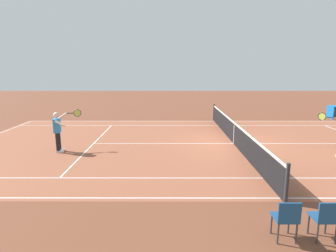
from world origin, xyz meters
name	(u,v)px	position (x,y,z in m)	size (l,w,h in m)	color
ground_plane	(234,144)	(0.00, 0.00, 0.00)	(60.00, 60.00, 0.00)	brown
court_slab	(234,144)	(0.00, 0.00, 0.00)	(24.20, 11.40, 0.00)	#935138
court_line_markings	(234,144)	(0.00, 0.00, 0.00)	(23.85, 11.05, 0.01)	white
tennis_net	(234,133)	(0.00, 0.00, 0.49)	(0.10, 11.70, 1.08)	#2D2D33
tennis_player_near	(58,130)	(7.46, 1.26, 0.93)	(1.02, 0.83, 1.70)	black
tennis_ball	(233,135)	(-0.35, -1.60, 0.03)	(0.07, 0.07, 0.07)	#CCE01E
spectator_chair_1	(326,217)	(-0.11, 7.38, 0.52)	(0.44, 0.44, 0.88)	#38383D
spectator_chair_2	(286,217)	(0.66, 7.38, 0.52)	(0.44, 0.44, 0.88)	#38383D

